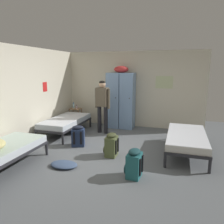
{
  "coord_description": "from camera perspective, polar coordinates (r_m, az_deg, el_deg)",
  "views": [
    {
      "loc": [
        1.55,
        -4.61,
        2.0
      ],
      "look_at": [
        0.0,
        0.26,
        0.95
      ],
      "focal_mm": 34.35,
      "sensor_mm": 36.0,
      "label": 1
    }
  ],
  "objects": [
    {
      "name": "ground_plane",
      "position": [
        5.26,
        -0.86,
        -10.74
      ],
      "size": [
        8.22,
        8.22,
        0.0
      ],
      "primitive_type": "plane",
      "color": "slate"
    },
    {
      "name": "room_backdrop",
      "position": [
        6.52,
        -7.59,
        5.17
      ],
      "size": [
        4.75,
        5.19,
        2.56
      ],
      "color": "beige",
      "rests_on": "ground_plane"
    },
    {
      "name": "locker_bank",
      "position": [
        7.22,
        2.38,
        3.39
      ],
      "size": [
        0.9,
        0.55,
        2.07
      ],
      "color": "#7A9ECC",
      "rests_on": "ground_plane"
    },
    {
      "name": "shelf_unit",
      "position": [
        7.88,
        -9.65,
        -0.67
      ],
      "size": [
        0.38,
        0.3,
        0.57
      ],
      "color": "#99704C",
      "rests_on": "ground_plane"
    },
    {
      "name": "bed_left_rear",
      "position": [
        6.78,
        -12.21,
        -2.48
      ],
      "size": [
        0.9,
        1.9,
        0.49
      ],
      "color": "#28282D",
      "rests_on": "ground_plane"
    },
    {
      "name": "bed_left_front",
      "position": [
        4.83,
        -27.64,
        -9.35
      ],
      "size": [
        0.9,
        1.9,
        0.49
      ],
      "color": "#28282D",
      "rests_on": "ground_plane"
    },
    {
      "name": "bed_right",
      "position": [
        5.38,
        19.22,
        -6.55
      ],
      "size": [
        0.9,
        1.9,
        0.49
      ],
      "color": "#28282D",
      "rests_on": "ground_plane"
    },
    {
      "name": "person_traveler",
      "position": [
        6.57,
        -2.56,
        2.7
      ],
      "size": [
        0.51,
        0.26,
        1.63
      ],
      "color": "black",
      "rests_on": "ground_plane"
    },
    {
      "name": "water_bottle",
      "position": [
        7.88,
        -10.18,
        1.67
      ],
      "size": [
        0.07,
        0.07,
        0.21
      ],
      "color": "#B2DBEA",
      "rests_on": "shelf_unit"
    },
    {
      "name": "lotion_bottle",
      "position": [
        7.76,
        -9.39,
        1.3
      ],
      "size": [
        0.05,
        0.05,
        0.14
      ],
      "color": "beige",
      "rests_on": "shelf_unit"
    },
    {
      "name": "backpack_navy",
      "position": [
        5.67,
        -9.0,
        -6.4
      ],
      "size": [
        0.38,
        0.39,
        0.55
      ],
      "color": "navy",
      "rests_on": "ground_plane"
    },
    {
      "name": "backpack_teal",
      "position": [
        4.1,
        5.8,
        -13.56
      ],
      "size": [
        0.35,
        0.34,
        0.55
      ],
      "color": "#23666B",
      "rests_on": "ground_plane"
    },
    {
      "name": "backpack_olive",
      "position": [
        4.98,
        -0.25,
        -8.81
      ],
      "size": [
        0.34,
        0.32,
        0.55
      ],
      "color": "#566038",
      "rests_on": "ground_plane"
    },
    {
      "name": "clothes_pile_denim",
      "position": [
        4.66,
        -12.68,
        -13.47
      ],
      "size": [
        0.58,
        0.39,
        0.09
      ],
      "color": "#42567A",
      "rests_on": "ground_plane"
    }
  ]
}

